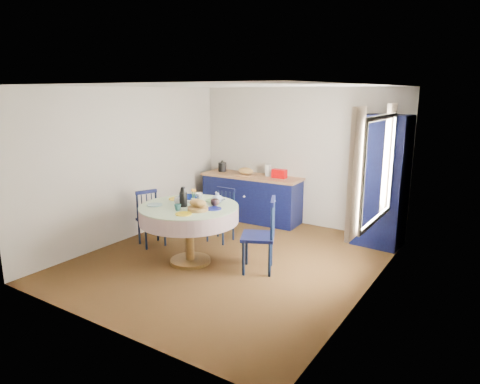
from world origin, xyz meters
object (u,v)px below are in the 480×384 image
object	(u,v)px
chair_far	(221,215)
chair_right	(261,235)
kitchen_counter	(252,197)
pantry_cabinet	(382,182)
dining_table	(190,215)
chair_left	(150,218)
cobalt_bowl	(189,198)
mug_a	(179,201)
mug_b	(178,207)
mug_c	(215,203)
mug_d	(199,196)

from	to	relation	value
chair_far	chair_right	size ratio (longest dim) A/B	0.85
kitchen_counter	pantry_cabinet	xyz separation A→B (m)	(2.44, -0.08, 0.59)
dining_table	chair_left	size ratio (longest dim) A/B	1.60
chair_left	cobalt_bowl	xyz separation A→B (m)	(0.81, -0.01, 0.44)
chair_left	mug_a	bearing A→B (deg)	-84.01
kitchen_counter	pantry_cabinet	bearing A→B (deg)	-4.28
dining_table	mug_a	world-z (taller)	dining_table
dining_table	chair_right	xyz separation A→B (m)	(1.00, 0.30, -0.20)
cobalt_bowl	chair_far	bearing A→B (deg)	87.61
mug_b	mug_c	size ratio (longest dim) A/B	0.78
chair_left	cobalt_bowl	bearing A→B (deg)	-66.38
dining_table	mug_d	bearing A→B (deg)	107.94
pantry_cabinet	kitchen_counter	bearing A→B (deg)	-177.82
chair_right	chair_far	bearing A→B (deg)	-147.19
chair_left	cobalt_bowl	distance (m)	0.93
dining_table	chair_far	xyz separation A→B (m)	(-0.18, 1.03, -0.28)
pantry_cabinet	chair_left	size ratio (longest dim) A/B	2.38
mug_b	dining_table	bearing A→B (deg)	95.39
mug_b	chair_left	bearing A→B (deg)	153.52
chair_far	cobalt_bowl	world-z (taller)	cobalt_bowl
dining_table	mug_c	world-z (taller)	dining_table
mug_b	cobalt_bowl	world-z (taller)	mug_b
mug_a	cobalt_bowl	size ratio (longest dim) A/B	0.50
pantry_cabinet	cobalt_bowl	distance (m)	3.03
dining_table	cobalt_bowl	size ratio (longest dim) A/B	5.10
mug_b	mug_a	bearing A→B (deg)	127.65
chair_far	chair_right	distance (m)	1.39
chair_left	mug_d	distance (m)	1.02
dining_table	cobalt_bowl	distance (m)	0.36
chair_left	mug_c	xyz separation A→B (m)	(1.33, -0.05, 0.46)
mug_c	cobalt_bowl	xyz separation A→B (m)	(-0.51, 0.04, -0.01)
chair_far	dining_table	bearing A→B (deg)	-80.16
pantry_cabinet	mug_d	size ratio (longest dim) A/B	20.10
kitchen_counter	cobalt_bowl	xyz separation A→B (m)	(0.16, -2.07, 0.43)
pantry_cabinet	mug_b	distance (m)	3.24
chair_left	mug_d	world-z (taller)	mug_d
dining_table	pantry_cabinet	bearing A→B (deg)	47.15
chair_right	mug_c	size ratio (longest dim) A/B	8.44
kitchen_counter	mug_d	bearing A→B (deg)	-85.14
chair_left	mug_b	size ratio (longest dim) A/B	9.16
chair_left	mug_c	distance (m)	1.40
chair_right	cobalt_bowl	xyz separation A→B (m)	(-1.21, -0.06, 0.36)
pantry_cabinet	mug_a	distance (m)	3.18
mug_d	kitchen_counter	bearing A→B (deg)	97.31
dining_table	mug_b	size ratio (longest dim) A/B	14.66
mug_a	mug_d	size ratio (longest dim) A/B	1.33
pantry_cabinet	chair_right	xyz separation A→B (m)	(-1.07, -1.93, -0.52)
pantry_cabinet	mug_d	distance (m)	2.88
chair_left	chair_right	size ratio (longest dim) A/B	0.85
dining_table	mug_d	xyz separation A→B (m)	(-0.12, 0.37, 0.18)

